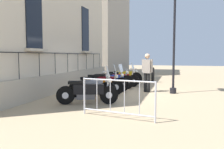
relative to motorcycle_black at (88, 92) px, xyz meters
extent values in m
plane|color=tan|center=(0.24, 2.93, -0.43)|extent=(60.00, 60.00, 0.00)
cube|color=beige|center=(-2.63, 2.93, 3.52)|extent=(0.60, 11.56, 7.91)
cube|color=#B1A48F|center=(-2.25, 2.93, 0.00)|extent=(0.20, 11.56, 0.87)
cube|color=black|center=(-2.31, 5.48, 2.76)|extent=(0.06, 1.00, 2.51)
cube|color=#BCAE97|center=(-2.23, 5.48, 1.46)|extent=(0.24, 1.20, 0.10)
cube|color=black|center=(-2.31, 0.39, 2.76)|extent=(0.06, 1.00, 2.51)
cube|color=#BCAE97|center=(-2.23, 0.39, 1.46)|extent=(0.24, 1.20, 0.10)
cube|color=black|center=(-2.21, 2.93, 1.35)|extent=(0.03, 9.71, 0.03)
cylinder|color=black|center=(-2.21, -0.71, 0.89)|extent=(0.02, 0.02, 0.91)
cylinder|color=black|center=(-2.21, 0.50, 0.89)|extent=(0.02, 0.02, 0.91)
cylinder|color=black|center=(-2.21, 1.72, 0.89)|extent=(0.02, 0.02, 0.91)
cylinder|color=black|center=(-2.21, 2.93, 0.89)|extent=(0.02, 0.02, 0.91)
cylinder|color=black|center=(-2.21, 4.15, 0.89)|extent=(0.02, 0.02, 0.91)
cylinder|color=black|center=(-2.21, 5.36, 0.89)|extent=(0.02, 0.02, 0.91)
cylinder|color=black|center=(-2.21, 6.57, 0.89)|extent=(0.02, 0.02, 0.91)
cylinder|color=black|center=(-2.21, 7.79, 0.89)|extent=(0.02, 0.02, 0.91)
cylinder|color=black|center=(0.69, 0.23, -0.12)|extent=(0.64, 0.33, 0.63)
cylinder|color=silver|center=(0.69, 0.23, -0.12)|extent=(0.26, 0.22, 0.22)
cylinder|color=black|center=(-0.73, -0.25, -0.12)|extent=(0.64, 0.33, 0.63)
cylinder|color=silver|center=(-0.73, -0.25, -0.12)|extent=(0.26, 0.22, 0.22)
cube|color=black|center=(0.03, 0.01, 0.09)|extent=(1.06, 0.60, 0.34)
cube|color=#4C4C51|center=(-0.07, -0.03, -0.15)|extent=(0.66, 0.41, 0.22)
cube|color=black|center=(-0.36, -0.13, 0.32)|extent=(0.63, 0.42, 0.10)
cylinder|color=silver|center=(0.64, 0.21, 0.23)|extent=(0.17, 0.11, 0.69)
cylinder|color=silver|center=(0.59, 0.20, 0.57)|extent=(0.23, 0.60, 0.04)
sphere|color=white|center=(0.71, 0.24, 0.39)|extent=(0.16, 0.16, 0.16)
cylinder|color=silver|center=(-0.31, 0.05, -0.26)|extent=(0.90, 0.37, 0.08)
cube|color=silver|center=(0.65, 0.22, 0.72)|extent=(0.28, 0.52, 0.36)
cylinder|color=black|center=(0.41, 0.97, -0.09)|extent=(0.69, 0.13, 0.69)
cylinder|color=silver|center=(0.41, 0.97, -0.09)|extent=(0.24, 0.15, 0.24)
cylinder|color=black|center=(-0.84, 0.96, -0.09)|extent=(0.69, 0.13, 0.69)
cylinder|color=silver|center=(-0.84, 0.96, -0.09)|extent=(0.24, 0.15, 0.24)
cube|color=#B2B2BC|center=(-0.16, 0.97, 0.13)|extent=(0.70, 0.27, 0.36)
cube|color=#4C4C51|center=(-0.26, 0.97, -0.12)|extent=(0.42, 0.21, 0.24)
cube|color=black|center=(-0.46, 0.96, 0.36)|extent=(0.39, 0.24, 0.10)
cylinder|color=silver|center=(0.36, 0.97, 0.28)|extent=(0.16, 0.06, 0.74)
cylinder|color=silver|center=(0.31, 0.97, 0.64)|extent=(0.04, 0.58, 0.04)
sphere|color=white|center=(0.43, 0.97, 0.46)|extent=(0.16, 0.16, 0.16)
cylinder|color=silver|center=(-0.39, 1.11, -0.24)|extent=(0.63, 0.08, 0.08)
cylinder|color=black|center=(0.44, 2.10, -0.10)|extent=(0.67, 0.30, 0.67)
cylinder|color=silver|center=(0.44, 2.10, -0.10)|extent=(0.26, 0.19, 0.23)
cylinder|color=black|center=(-0.81, 1.71, -0.10)|extent=(0.67, 0.30, 0.67)
cylinder|color=silver|center=(-0.81, 1.71, -0.10)|extent=(0.26, 0.19, 0.23)
cube|color=orange|center=(-0.13, 1.92, 0.10)|extent=(0.89, 0.49, 0.31)
cube|color=#4C4C51|center=(-0.23, 1.89, -0.13)|extent=(0.55, 0.34, 0.23)
cube|color=black|center=(-0.47, 1.81, 0.38)|extent=(0.53, 0.36, 0.10)
cylinder|color=silver|center=(0.39, 2.09, 0.22)|extent=(0.17, 0.11, 0.65)
cylinder|color=silver|center=(0.35, 2.07, 0.54)|extent=(0.20, 0.53, 0.04)
sphere|color=white|center=(0.46, 2.11, 0.36)|extent=(0.16, 0.16, 0.16)
cylinder|color=silver|center=(-0.43, 1.97, -0.25)|extent=(0.76, 0.31, 0.08)
cube|color=silver|center=(0.40, 2.09, 0.69)|extent=(0.25, 0.46, 0.36)
cylinder|color=black|center=(0.49, 2.97, -0.10)|extent=(0.67, 0.12, 0.67)
cylinder|color=silver|center=(0.49, 2.97, -0.10)|extent=(0.24, 0.13, 0.24)
cylinder|color=black|center=(-1.02, 2.94, -0.10)|extent=(0.67, 0.12, 0.67)
cylinder|color=silver|center=(-1.02, 2.94, -0.10)|extent=(0.24, 0.13, 0.24)
cube|color=maroon|center=(-0.21, 2.96, 0.10)|extent=(0.86, 0.34, 0.32)
cube|color=#4C4C51|center=(-0.31, 2.95, -0.13)|extent=(0.52, 0.27, 0.24)
cube|color=black|center=(-0.56, 2.95, 0.32)|extent=(0.48, 0.30, 0.10)
cylinder|color=silver|center=(0.44, 2.97, 0.21)|extent=(0.16, 0.06, 0.63)
cylinder|color=silver|center=(0.39, 2.97, 0.52)|extent=(0.05, 0.72, 0.04)
sphere|color=white|center=(0.51, 2.97, 0.34)|extent=(0.16, 0.16, 0.16)
cylinder|color=silver|center=(-0.48, 3.13, -0.25)|extent=(0.77, 0.09, 0.08)
cube|color=silver|center=(0.45, 2.97, 0.67)|extent=(0.13, 0.59, 0.36)
cylinder|color=black|center=(0.52, 3.94, -0.08)|extent=(0.71, 0.24, 0.70)
cylinder|color=silver|center=(0.52, 3.94, -0.08)|extent=(0.27, 0.18, 0.25)
cylinder|color=black|center=(-0.78, 3.70, -0.08)|extent=(0.71, 0.24, 0.70)
cylinder|color=silver|center=(-0.78, 3.70, -0.08)|extent=(0.27, 0.18, 0.25)
cube|color=#1E389E|center=(-0.08, 3.83, 0.11)|extent=(0.96, 0.43, 0.31)
cube|color=#4C4C51|center=(-0.18, 3.81, -0.12)|extent=(0.58, 0.31, 0.25)
cube|color=black|center=(-0.45, 3.76, 0.28)|extent=(0.55, 0.33, 0.10)
cylinder|color=silver|center=(0.47, 3.93, 0.25)|extent=(0.17, 0.09, 0.67)
cylinder|color=silver|center=(0.43, 3.92, 0.58)|extent=(0.14, 0.58, 0.04)
sphere|color=white|center=(0.54, 3.94, 0.40)|extent=(0.16, 0.16, 0.16)
cylinder|color=silver|center=(-0.38, 3.92, -0.24)|extent=(0.83, 0.23, 0.08)
cylinder|color=black|center=(0.67, 4.91, -0.12)|extent=(0.65, 0.20, 0.64)
cylinder|color=silver|center=(0.67, 4.91, -0.12)|extent=(0.24, 0.19, 0.22)
cylinder|color=black|center=(-0.82, 4.79, -0.12)|extent=(0.65, 0.20, 0.64)
cylinder|color=silver|center=(-0.82, 4.79, -0.12)|extent=(0.24, 0.19, 0.22)
cube|color=red|center=(-0.03, 4.85, 0.08)|extent=(0.96, 0.40, 0.31)
cube|color=#4C4C51|center=(-0.13, 4.85, -0.15)|extent=(0.58, 0.31, 0.22)
cube|color=black|center=(-0.40, 4.83, 0.30)|extent=(0.55, 0.34, 0.10)
cylinder|color=silver|center=(0.62, 4.90, 0.22)|extent=(0.16, 0.07, 0.69)
cylinder|color=silver|center=(0.57, 4.90, 0.56)|extent=(0.09, 0.74, 0.04)
sphere|color=white|center=(0.69, 4.91, 0.38)|extent=(0.16, 0.16, 0.16)
cylinder|color=silver|center=(-0.32, 5.02, -0.26)|extent=(0.85, 0.14, 0.08)
cube|color=silver|center=(0.63, 4.90, 0.71)|extent=(0.17, 0.61, 0.36)
cylinder|color=black|center=(0.64, 5.90, -0.08)|extent=(0.72, 0.26, 0.71)
cylinder|color=silver|center=(0.64, 5.90, -0.08)|extent=(0.27, 0.20, 0.25)
cylinder|color=black|center=(-0.76, 5.64, -0.08)|extent=(0.72, 0.26, 0.71)
cylinder|color=silver|center=(-0.76, 5.64, -0.08)|extent=(0.27, 0.20, 0.25)
cube|color=gold|center=(-0.01, 5.78, 0.15)|extent=(0.97, 0.43, 0.37)
cube|color=#4C4C51|center=(-0.11, 5.76, -0.11)|extent=(0.59, 0.31, 0.25)
cube|color=black|center=(-0.38, 5.71, 0.27)|extent=(0.56, 0.33, 0.10)
cylinder|color=silver|center=(0.59, 5.89, 0.22)|extent=(0.17, 0.09, 0.60)
cylinder|color=silver|center=(0.54, 5.89, 0.51)|extent=(0.14, 0.57, 0.04)
sphere|color=white|center=(0.66, 5.91, 0.33)|extent=(0.16, 0.16, 0.16)
cylinder|color=silver|center=(-0.32, 5.87, -0.24)|extent=(0.85, 0.24, 0.08)
cylinder|color=black|center=(2.78, 3.19, -0.31)|extent=(0.28, 0.28, 0.24)
cylinder|color=black|center=(2.78, 3.19, 1.79)|extent=(0.10, 0.10, 4.44)
cylinder|color=#B7B7BF|center=(0.40, -1.28, 0.09)|extent=(0.05, 0.05, 1.05)
cylinder|color=#B7B7BF|center=(2.45, -1.68, 0.09)|extent=(0.05, 0.05, 1.05)
cylinder|color=#B7B7BF|center=(1.42, -1.48, 0.59)|extent=(2.06, 0.44, 0.04)
cylinder|color=#B7B7BF|center=(1.42, -1.48, -0.28)|extent=(2.06, 0.44, 0.04)
cylinder|color=#B7B7BF|center=(0.81, -1.36, 0.17)|extent=(0.02, 0.02, 0.87)
cylinder|color=#B7B7BF|center=(1.22, -1.44, 0.17)|extent=(0.02, 0.02, 0.87)
cylinder|color=#B7B7BF|center=(1.63, -1.52, 0.17)|extent=(0.02, 0.02, 0.87)
cylinder|color=#B7B7BF|center=(2.04, -1.60, 0.17)|extent=(0.02, 0.02, 0.87)
cylinder|color=black|center=(1.47, 7.20, -0.02)|extent=(0.20, 0.20, 0.82)
sphere|color=black|center=(1.47, 7.20, 0.43)|extent=(0.18, 0.18, 0.18)
cylinder|color=black|center=(1.54, 3.26, 0.01)|extent=(0.14, 0.14, 0.88)
cylinder|color=black|center=(1.69, 3.22, 0.01)|extent=(0.14, 0.14, 0.88)
cube|color=gray|center=(1.62, 3.24, 0.75)|extent=(0.41, 0.31, 0.62)
sphere|color=tan|center=(1.62, 3.24, 1.21)|extent=(0.24, 0.24, 0.24)
cylinder|color=gray|center=(1.41, 3.30, 0.78)|extent=(0.09, 0.09, 0.59)
cylinder|color=gray|center=(1.83, 3.18, 0.78)|extent=(0.09, 0.09, 0.59)
cube|color=#9E9384|center=(-4.47, 13.42, 4.70)|extent=(4.69, 7.96, 10.26)
camera|label=1|loc=(2.97, -7.46, 1.25)|focal=37.54mm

